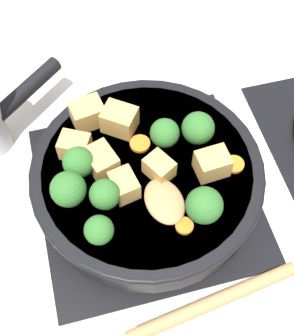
# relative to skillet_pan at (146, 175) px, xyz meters

# --- Properties ---
(ground_plane) EXTENTS (2.40, 2.40, 0.00)m
(ground_plane) POSITION_rel_skillet_pan_xyz_m (0.00, 0.00, -0.05)
(ground_plane) COLOR silver
(front_burner_grate) EXTENTS (0.31, 0.31, 0.03)m
(front_burner_grate) POSITION_rel_skillet_pan_xyz_m (0.00, 0.00, -0.04)
(front_burner_grate) COLOR black
(front_burner_grate) RESTS_ON ground_plane
(skillet_pan) EXTENTS (0.40, 0.38, 0.05)m
(skillet_pan) POSITION_rel_skillet_pan_xyz_m (0.00, 0.00, 0.00)
(skillet_pan) COLOR black
(skillet_pan) RESTS_ON front_burner_grate
(wooden_spoon) EXTENTS (0.20, 0.21, 0.02)m
(wooden_spoon) POSITION_rel_skillet_pan_xyz_m (0.13, 0.02, 0.03)
(wooden_spoon) COLOR #A87A4C
(wooden_spoon) RESTS_ON skillet_pan
(tofu_cube_center_large) EXTENTS (0.06, 0.06, 0.04)m
(tofu_cube_center_large) POSITION_rel_skillet_pan_xyz_m (-0.07, -0.02, 0.04)
(tofu_cube_center_large) COLOR tan
(tofu_cube_center_large) RESTS_ON skillet_pan
(tofu_cube_near_handle) EXTENTS (0.05, 0.04, 0.03)m
(tofu_cube_near_handle) POSITION_rel_skillet_pan_xyz_m (0.01, 0.01, 0.04)
(tofu_cube_near_handle) COLOR tan
(tofu_cube_near_handle) RESTS_ON skillet_pan
(tofu_cube_east_chunk) EXTENTS (0.04, 0.04, 0.03)m
(tofu_cube_east_chunk) POSITION_rel_skillet_pan_xyz_m (0.03, 0.08, 0.04)
(tofu_cube_east_chunk) COLOR tan
(tofu_cube_east_chunk) RESTS_ON skillet_pan
(tofu_cube_west_chunk) EXTENTS (0.05, 0.05, 0.03)m
(tofu_cube_west_chunk) POSITION_rel_skillet_pan_xyz_m (-0.05, -0.09, 0.04)
(tofu_cube_west_chunk) COLOR tan
(tofu_cube_west_chunk) RESTS_ON skillet_pan
(tofu_cube_back_piece) EXTENTS (0.04, 0.04, 0.03)m
(tofu_cube_back_piece) POSITION_rel_skillet_pan_xyz_m (0.03, -0.04, 0.04)
(tofu_cube_back_piece) COLOR tan
(tofu_cube_back_piece) RESTS_ON skillet_pan
(tofu_cube_front_piece) EXTENTS (0.05, 0.05, 0.03)m
(tofu_cube_front_piece) POSITION_rel_skillet_pan_xyz_m (-0.01, -0.06, 0.04)
(tofu_cube_front_piece) COLOR tan
(tofu_cube_front_piece) RESTS_ON skillet_pan
(tofu_cube_mid_small) EXTENTS (0.04, 0.05, 0.04)m
(tofu_cube_mid_small) POSITION_rel_skillet_pan_xyz_m (-0.09, -0.06, 0.04)
(tofu_cube_mid_small) COLOR tan
(tofu_cube_mid_small) RESTS_ON skillet_pan
(broccoli_floret_near_spoon) EXTENTS (0.04, 0.04, 0.04)m
(broccoli_floret_near_spoon) POSITION_rel_skillet_pan_xyz_m (0.09, -0.08, 0.05)
(broccoli_floret_near_spoon) COLOR #709956
(broccoli_floret_near_spoon) RESTS_ON skillet_pan
(broccoli_floret_center_top) EXTENTS (0.04, 0.04, 0.05)m
(broccoli_floret_center_top) POSITION_rel_skillet_pan_xyz_m (0.04, -0.06, 0.05)
(broccoli_floret_center_top) COLOR #709956
(broccoli_floret_center_top) RESTS_ON skillet_pan
(broccoli_floret_east_rim) EXTENTS (0.04, 0.04, 0.05)m
(broccoli_floret_east_rim) POSITION_rel_skillet_pan_xyz_m (-0.01, -0.09, 0.05)
(broccoli_floret_east_rim) COLOR #709956
(broccoli_floret_east_rim) RESTS_ON skillet_pan
(broccoli_floret_west_rim) EXTENTS (0.04, 0.04, 0.05)m
(broccoli_floret_west_rim) POSITION_rel_skillet_pan_xyz_m (-0.02, 0.08, 0.05)
(broccoli_floret_west_rim) COLOR #709956
(broccoli_floret_west_rim) RESTS_ON skillet_pan
(broccoli_floret_north_edge) EXTENTS (0.05, 0.05, 0.05)m
(broccoli_floret_north_edge) POSITION_rel_skillet_pan_xyz_m (0.09, 0.05, 0.05)
(broccoli_floret_north_edge) COLOR #709956
(broccoli_floret_north_edge) RESTS_ON skillet_pan
(broccoli_floret_south_cluster) EXTENTS (0.04, 0.04, 0.05)m
(broccoli_floret_south_cluster) POSITION_rel_skillet_pan_xyz_m (-0.03, 0.03, 0.05)
(broccoli_floret_south_cluster) COLOR #709956
(broccoli_floret_south_cluster) RESTS_ON skillet_pan
(broccoli_floret_mid_floret) EXTENTS (0.05, 0.05, 0.05)m
(broccoli_floret_mid_floret) POSITION_rel_skillet_pan_xyz_m (0.02, -0.10, 0.05)
(broccoli_floret_mid_floret) COLOR #709956
(broccoli_floret_mid_floret) RESTS_ON skillet_pan
(carrot_slice_orange_thin) EXTENTS (0.03, 0.03, 0.01)m
(carrot_slice_orange_thin) POSITION_rel_skillet_pan_xyz_m (-0.04, 0.00, 0.02)
(carrot_slice_orange_thin) COLOR orange
(carrot_slice_orange_thin) RESTS_ON skillet_pan
(carrot_slice_near_center) EXTENTS (0.02, 0.02, 0.01)m
(carrot_slice_near_center) POSITION_rel_skillet_pan_xyz_m (0.10, 0.03, 0.02)
(carrot_slice_near_center) COLOR orange
(carrot_slice_near_center) RESTS_ON skillet_pan
(carrot_slice_edge_slice) EXTENTS (0.03, 0.03, 0.01)m
(carrot_slice_edge_slice) POSITION_rel_skillet_pan_xyz_m (0.03, 0.12, 0.02)
(carrot_slice_edge_slice) COLOR orange
(carrot_slice_edge_slice) RESTS_ON skillet_pan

